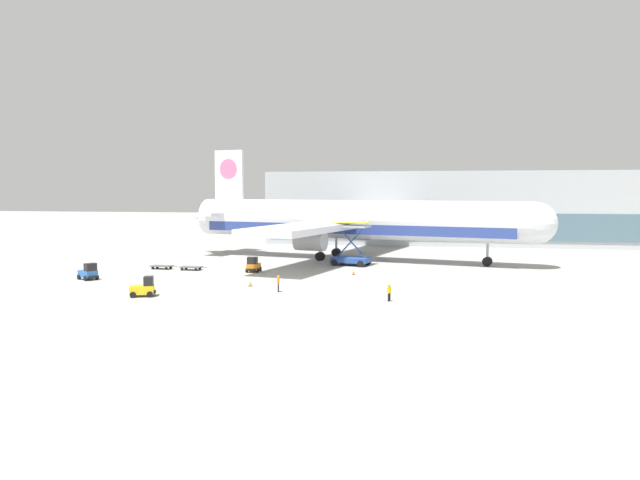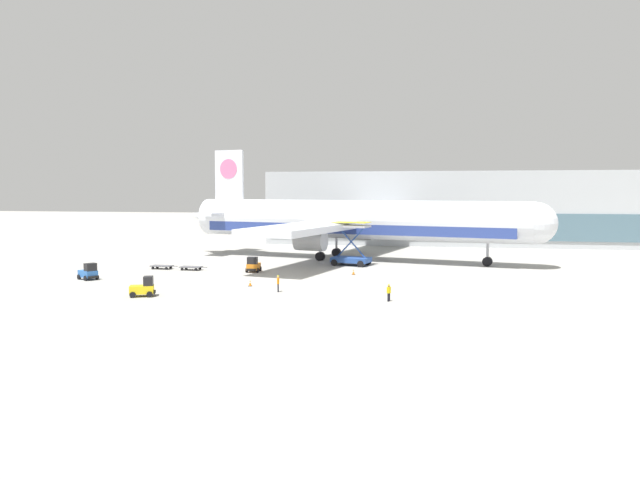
{
  "view_description": "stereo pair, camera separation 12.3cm",
  "coord_description": "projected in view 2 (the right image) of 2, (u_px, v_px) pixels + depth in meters",
  "views": [
    {
      "loc": [
        16.79,
        -69.13,
        10.63
      ],
      "look_at": [
        1.13,
        10.72,
        4.0
      ],
      "focal_mm": 35.0,
      "sensor_mm": 36.0,
      "label": 1
    },
    {
      "loc": [
        16.91,
        -69.11,
        10.63
      ],
      "look_at": [
        1.13,
        10.72,
        4.0
      ],
      "focal_mm": 35.0,
      "sensor_mm": 36.0,
      "label": 2
    }
  ],
  "objects": [
    {
      "name": "terminal_building",
      "position": [
        501.0,
        208.0,
        121.02
      ],
      "size": [
        90.0,
        18.2,
        14.0
      ],
      "color": "#B2B7BC",
      "rests_on": "ground_plane"
    },
    {
      "name": "traffic_cone_far",
      "position": [
        353.0,
        272.0,
        77.73
      ],
      "size": [
        0.4,
        0.4,
        0.73
      ],
      "color": "black",
      "rests_on": "ground_plane"
    },
    {
      "name": "baggage_tug_mid",
      "position": [
        144.0,
        288.0,
        61.89
      ],
      "size": [
        2.78,
        2.34,
        2.0
      ],
      "rotation": [
        0.0,
        0.0,
        0.38
      ],
      "color": "yellow",
      "rests_on": "ground_plane"
    },
    {
      "name": "baggage_dolly_second",
      "position": [
        191.0,
        267.0,
        82.14
      ],
      "size": [
        3.72,
        1.59,
        0.48
      ],
      "rotation": [
        0.0,
        0.0,
        -0.03
      ],
      "color": "#56565B",
      "rests_on": "ground_plane"
    },
    {
      "name": "scissor_lift_loader",
      "position": [
        351.0,
        249.0,
        87.13
      ],
      "size": [
        5.73,
        4.33,
        6.08
      ],
      "rotation": [
        0.0,
        0.0,
        -0.22
      ],
      "color": "#284C99",
      "rests_on": "ground_plane"
    },
    {
      "name": "airplane_main",
      "position": [
        349.0,
        221.0,
        94.11
      ],
      "size": [
        57.3,
        48.59,
        17.0
      ],
      "rotation": [
        0.0,
        0.0,
        -0.22
      ],
      "color": "silver",
      "rests_on": "ground_plane"
    },
    {
      "name": "ground_crew_near",
      "position": [
        278.0,
        282.0,
        64.57
      ],
      "size": [
        0.28,
        0.56,
        1.75
      ],
      "rotation": [
        0.0,
        0.0,
        1.76
      ],
      "color": "black",
      "rests_on": "ground_plane"
    },
    {
      "name": "baggage_tug_foreground",
      "position": [
        253.0,
        265.0,
        80.23
      ],
      "size": [
        1.79,
        2.55,
        2.0
      ],
      "rotation": [
        0.0,
        0.0,
        -1.5
      ],
      "color": "orange",
      "rests_on": "ground_plane"
    },
    {
      "name": "ground_crew_far",
      "position": [
        389.0,
        291.0,
        59.13
      ],
      "size": [
        0.38,
        0.49,
        1.66
      ],
      "rotation": [
        0.0,
        0.0,
        0.97
      ],
      "color": "black",
      "rests_on": "ground_plane"
    },
    {
      "name": "baggage_tug_far",
      "position": [
        89.0,
        272.0,
        73.34
      ],
      "size": [
        2.82,
        2.55,
        2.0
      ],
      "rotation": [
        0.0,
        0.0,
        -0.55
      ],
      "color": "#2D66B7",
      "rests_on": "ground_plane"
    },
    {
      "name": "traffic_cone_near",
      "position": [
        250.0,
        283.0,
        68.49
      ],
      "size": [
        0.4,
        0.4,
        0.71
      ],
      "color": "black",
      "rests_on": "ground_plane"
    },
    {
      "name": "ground_plane",
      "position": [
        292.0,
        282.0,
        71.7
      ],
      "size": [
        400.0,
        400.0,
        0.0
      ],
      "primitive_type": "plane",
      "color": "#9E9B93"
    },
    {
      "name": "baggage_dolly_lead",
      "position": [
        162.0,
        266.0,
        83.26
      ],
      "size": [
        3.72,
        1.59,
        0.48
      ],
      "rotation": [
        0.0,
        0.0,
        -0.03
      ],
      "color": "#56565B",
      "rests_on": "ground_plane"
    }
  ]
}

